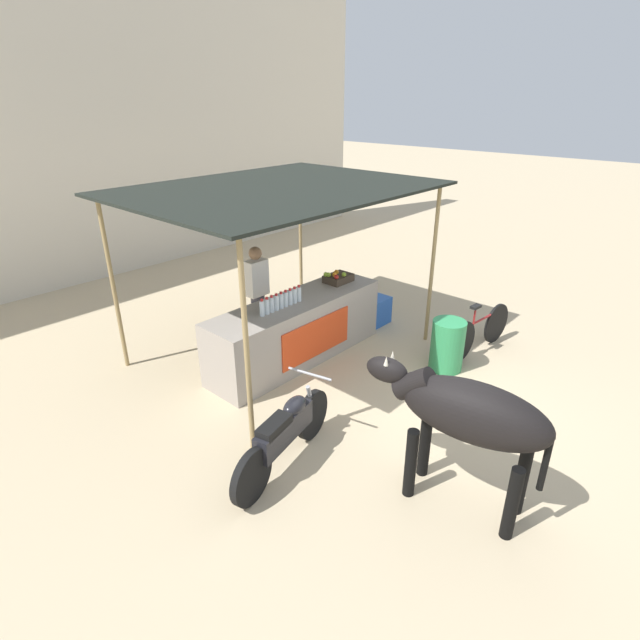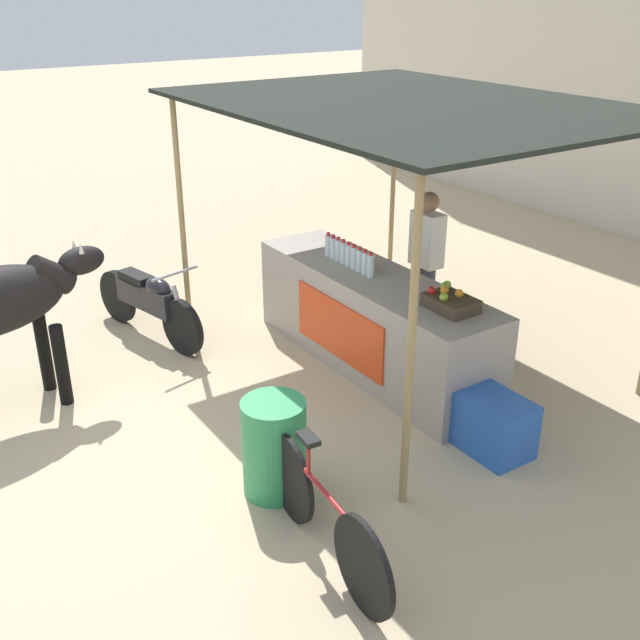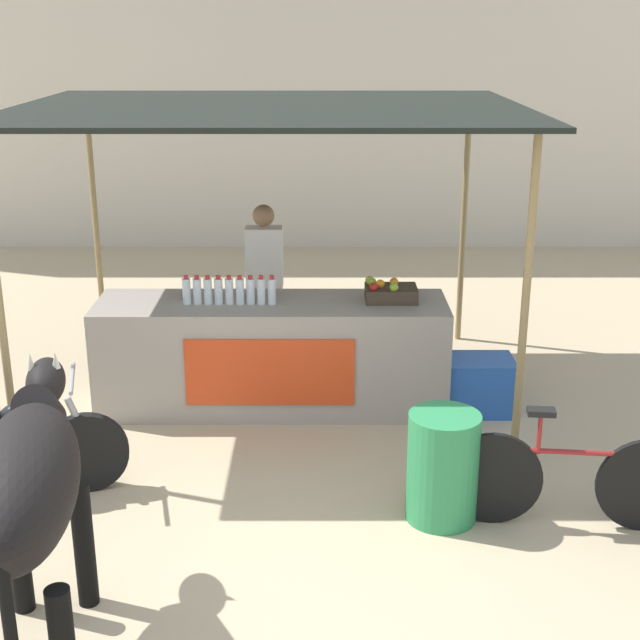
# 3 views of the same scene
# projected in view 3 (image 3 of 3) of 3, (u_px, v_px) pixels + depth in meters

# --- Properties ---
(ground_plane) EXTENTS (60.00, 60.00, 0.00)m
(ground_plane) POSITION_uv_depth(u_px,v_px,m) (256.00, 544.00, 5.80)
(ground_plane) COLOR tan
(building_wall_far) EXTENTS (16.00, 0.50, 6.88)m
(building_wall_far) POSITION_uv_depth(u_px,v_px,m) (290.00, 4.00, 12.48)
(building_wall_far) COLOR beige
(building_wall_far) RESTS_ON ground
(stall_counter) EXTENTS (3.00, 0.82, 0.96)m
(stall_counter) POSITION_uv_depth(u_px,v_px,m) (272.00, 355.00, 7.73)
(stall_counter) COLOR #9E9389
(stall_counter) RESTS_ON ground
(stall_awning) EXTENTS (4.20, 3.20, 2.57)m
(stall_awning) POSITION_uv_depth(u_px,v_px,m) (270.00, 118.00, 7.38)
(stall_awning) COLOR black
(stall_awning) RESTS_ON ground
(water_bottle_row) EXTENTS (0.79, 0.07, 0.25)m
(water_bottle_row) POSITION_uv_depth(u_px,v_px,m) (229.00, 291.00, 7.49)
(water_bottle_row) COLOR silver
(water_bottle_row) RESTS_ON stall_counter
(fruit_crate) EXTENTS (0.44, 0.32, 0.18)m
(fruit_crate) POSITION_uv_depth(u_px,v_px,m) (389.00, 292.00, 7.60)
(fruit_crate) COLOR #3F3326
(fruit_crate) RESTS_ON stall_counter
(vendor_behind_counter) EXTENTS (0.34, 0.22, 1.65)m
(vendor_behind_counter) POSITION_uv_depth(u_px,v_px,m) (265.00, 289.00, 8.32)
(vendor_behind_counter) COLOR #383842
(vendor_behind_counter) RESTS_ON ground
(cooler_box) EXTENTS (0.60, 0.44, 0.48)m
(cooler_box) POSITION_uv_depth(u_px,v_px,m) (477.00, 385.00, 7.71)
(cooler_box) COLOR blue
(cooler_box) RESTS_ON ground
(water_barrel) EXTENTS (0.49, 0.49, 0.77)m
(water_barrel) POSITION_uv_depth(u_px,v_px,m) (443.00, 467.00, 6.00)
(water_barrel) COLOR #2D8C51
(water_barrel) RESTS_ON ground
(cow) EXTENTS (0.73, 1.85, 1.44)m
(cow) POSITION_uv_depth(u_px,v_px,m) (28.00, 484.00, 4.47)
(cow) COLOR black
(cow) RESTS_ON ground
(motorcycle_parked) EXTENTS (1.77, 0.64, 0.90)m
(motorcycle_parked) POSITION_uv_depth(u_px,v_px,m) (0.00, 445.00, 6.21)
(motorcycle_parked) COLOR black
(motorcycle_parked) RESTS_ON ground
(bicycle_leaning) EXTENTS (1.66, 0.20, 0.85)m
(bicycle_leaning) POSITION_uv_depth(u_px,v_px,m) (568.00, 479.00, 5.91)
(bicycle_leaning) COLOR black
(bicycle_leaning) RESTS_ON ground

